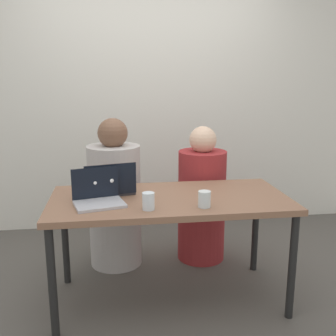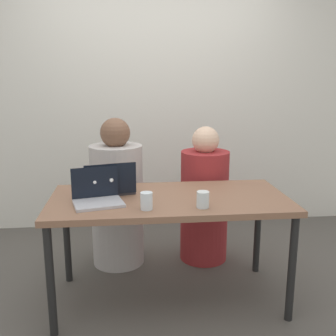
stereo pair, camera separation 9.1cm
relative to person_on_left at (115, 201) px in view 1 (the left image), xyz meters
The scene contains 9 objects.
ground_plane 0.89m from the person_on_left, 59.35° to the right, with size 12.00×12.00×0.00m, color #524D48.
back_wall 1.19m from the person_on_left, 68.55° to the left, with size 4.50×0.10×2.41m, color silver.
desk 0.72m from the person_on_left, 59.35° to the right, with size 1.57×0.76×0.75m.
person_on_left is the anchor object (origin of this frame).
person_on_right 0.72m from the person_on_left, ahead, with size 0.47×0.47×1.14m.
laptop_back_left 0.56m from the person_on_left, 94.54° to the right, with size 0.39×0.31×0.23m.
laptop_front_left 0.74m from the person_on_left, 98.49° to the right, with size 0.34×0.29×0.22m.
water_glass_right 1.03m from the person_on_left, 57.28° to the right, with size 0.08×0.08×0.10m.
water_glass_left 0.90m from the person_on_left, 76.69° to the right, with size 0.07×0.07×0.11m.
Camera 1 is at (-0.36, -2.47, 1.52)m, focal length 42.00 mm.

